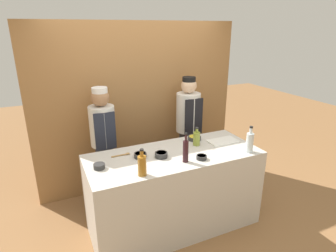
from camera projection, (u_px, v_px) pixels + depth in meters
name	position (u px, v px, depth m)	size (l,w,h in m)	color
ground_plane	(174.00, 224.00, 3.50)	(14.00, 14.00, 0.00)	olive
cabinet_wall	(139.00, 107.00, 4.13)	(3.00, 0.18, 2.40)	olive
counter	(174.00, 190.00, 3.34)	(1.98, 0.83, 0.96)	beige
sauce_bowl_yellow	(194.00, 138.00, 3.56)	(0.17, 0.17, 0.05)	#2D2D2D
sauce_bowl_white	(161.00, 155.00, 3.08)	(0.14, 0.14, 0.06)	#2D2D2D
sauce_bowl_orange	(140.00, 155.00, 3.08)	(0.14, 0.14, 0.05)	#2D2D2D
sauce_bowl_purple	(202.00, 157.00, 3.04)	(0.11, 0.11, 0.04)	#2D2D2D
sauce_bowl_green	(99.00, 166.00, 2.83)	(0.12, 0.12, 0.05)	#2D2D2D
cutting_board	(223.00, 141.00, 3.50)	(0.37, 0.21, 0.02)	white
bottle_wine	(186.00, 151.00, 2.95)	(0.06, 0.06, 0.33)	black
bottle_oil	(197.00, 138.00, 3.38)	(0.08, 0.08, 0.23)	olive
bottle_clear	(250.00, 142.00, 3.18)	(0.08, 0.08, 0.31)	silver
bottle_amber	(142.00, 165.00, 2.68)	(0.08, 0.08, 0.28)	#9E661E
wooden_spoon	(123.00, 155.00, 3.13)	(0.21, 0.04, 0.02)	#B2844C
chef_left	(104.00, 142.00, 3.66)	(0.33, 0.33, 1.62)	#28282D
chef_right	(188.00, 128.00, 4.14)	(0.35, 0.35, 1.66)	#28282D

